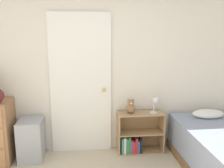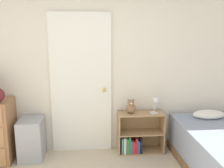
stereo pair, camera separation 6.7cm
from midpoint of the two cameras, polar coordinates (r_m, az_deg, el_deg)
The scene contains 6 objects.
wall_back at distance 3.72m, azimuth -6.08°, elevation 3.73°, with size 10.00×0.06×2.55m.
door_closed at distance 3.71m, azimuth -7.65°, elevation -0.08°, with size 0.89×0.09×2.07m.
storage_bin at distance 3.82m, azimuth -18.44°, elevation -11.94°, with size 0.33×0.41×0.58m.
bookshelf at distance 3.88m, azimuth 5.07°, elevation -11.81°, with size 0.68×0.29×0.61m.
teddy_bear at distance 3.70m, azimuth 3.79°, elevation -5.29°, with size 0.14×0.14×0.22m.
desk_lamp at distance 3.72m, azimuth 9.41°, elevation -4.02°, with size 0.13×0.13×0.25m.
Camera 1 is at (-0.04, -1.65, 1.77)m, focal length 40.00 mm.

